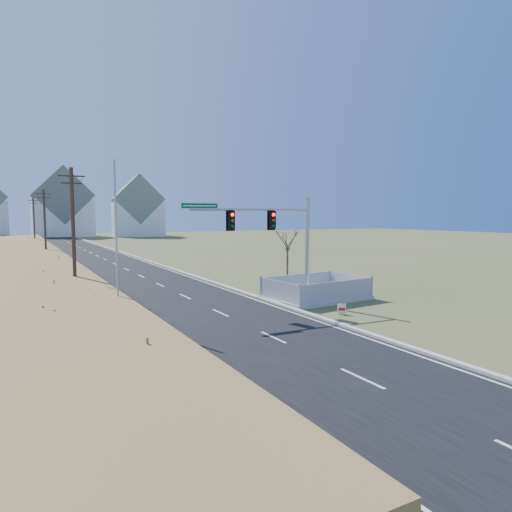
{
  "coord_description": "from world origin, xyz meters",
  "views": [
    {
      "loc": [
        -10.42,
        -19.66,
        5.64
      ],
      "look_at": [
        1.49,
        2.45,
        3.4
      ],
      "focal_mm": 32.0,
      "sensor_mm": 36.0,
      "label": 1
    }
  ],
  "objects": [
    {
      "name": "ground",
      "position": [
        0.0,
        0.0,
        0.0
      ],
      "size": [
        260.0,
        260.0,
        0.0
      ],
      "primitive_type": "plane",
      "color": "#4C5428",
      "rests_on": "ground"
    },
    {
      "name": "road",
      "position": [
        0.0,
        50.0,
        0.03
      ],
      "size": [
        8.0,
        180.0,
        0.06
      ],
      "primitive_type": "cube",
      "color": "black",
      "rests_on": "ground"
    },
    {
      "name": "curb",
      "position": [
        4.15,
        50.0,
        0.09
      ],
      "size": [
        0.3,
        180.0,
        0.18
      ],
      "primitive_type": "cube",
      "color": "#B2AFA8",
      "rests_on": "ground"
    },
    {
      "name": "utility_pole_near",
      "position": [
        -6.5,
        15.0,
        4.68
      ],
      "size": [
        1.8,
        0.26,
        9.0
      ],
      "color": "#422D1E",
      "rests_on": "ground"
    },
    {
      "name": "utility_pole_mid",
      "position": [
        -6.5,
        45.0,
        4.68
      ],
      "size": [
        1.8,
        0.26,
        9.0
      ],
      "color": "#422D1E",
      "rests_on": "ground"
    },
    {
      "name": "utility_pole_far",
      "position": [
        -6.5,
        75.0,
        4.68
      ],
      "size": [
        1.8,
        0.26,
        9.0
      ],
      "color": "#422D1E",
      "rests_on": "ground"
    },
    {
      "name": "condo_n",
      "position": [
        2.0,
        112.0,
        7.61
      ],
      "size": [
        15.27,
        10.2,
        18.54
      ],
      "color": "white",
      "rests_on": "ground"
    },
    {
      "name": "condo_ne",
      "position": [
        20.0,
        104.0,
        6.84
      ],
      "size": [
        14.12,
        10.51,
        16.52
      ],
      "rotation": [
        0.0,
        0.0,
        -0.1
      ],
      "color": "white",
      "rests_on": "ground"
    },
    {
      "name": "traffic_signal_mast",
      "position": [
        4.26,
        4.23,
        4.19
      ],
      "size": [
        8.49,
        0.65,
        6.75
      ],
      "rotation": [
        0.0,
        0.0,
        -0.04
      ],
      "color": "#9EA0A5",
      "rests_on": "ground"
    },
    {
      "name": "fence_enclosure",
      "position": [
        7.54,
        5.13,
        0.29
      ],
      "size": [
        6.88,
        5.01,
        1.49
      ],
      "rotation": [
        0.0,
        0.0,
        0.09
      ],
      "color": "#B7B5AD",
      "rests_on": "ground"
    },
    {
      "name": "open_sign",
      "position": [
        6.03,
        0.56,
        0.31
      ],
      "size": [
        0.43,
        0.3,
        0.59
      ],
      "rotation": [
        0.0,
        0.0,
        -0.58
      ],
      "color": "white",
      "rests_on": "ground"
    },
    {
      "name": "flagpole",
      "position": [
        -5.45,
        5.38,
        3.43
      ],
      "size": [
        0.39,
        0.39,
        8.59
      ],
      "color": "#B7B5AD",
      "rests_on": "ground"
    },
    {
      "name": "bare_tree",
      "position": [
        7.35,
        8.48,
        3.97
      ],
      "size": [
        1.86,
        1.86,
        4.93
      ],
      "color": "#4C3F33",
      "rests_on": "ground"
    }
  ]
}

